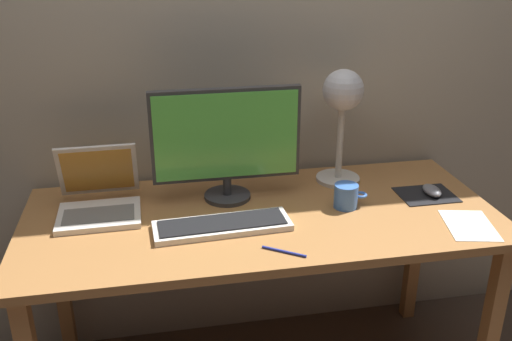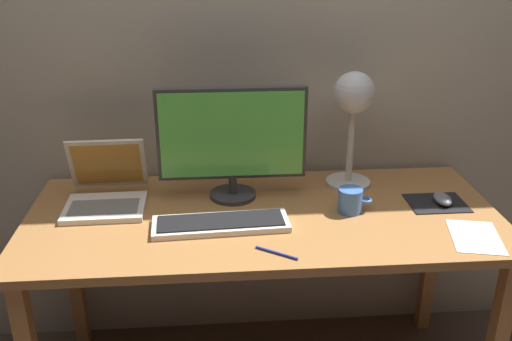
% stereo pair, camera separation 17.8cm
% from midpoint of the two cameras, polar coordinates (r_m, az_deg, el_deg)
% --- Properties ---
extents(back_wall, '(4.80, 0.06, 2.60)m').
position_cam_midpoint_polar(back_wall, '(2.11, -4.03, 14.31)').
color(back_wall, '#B2A893').
rests_on(back_wall, ground).
extents(desk, '(1.60, 0.70, 0.74)m').
position_cam_midpoint_polar(desk, '(1.94, -2.06, -6.49)').
color(desk, '#A8703D').
rests_on(desk, ground).
extents(monitor, '(0.52, 0.17, 0.40)m').
position_cam_midpoint_polar(monitor, '(1.93, -5.69, 3.11)').
color(monitor, '#38383A').
rests_on(monitor, desk).
extents(keyboard_main, '(0.45, 0.16, 0.03)m').
position_cam_midpoint_polar(keyboard_main, '(1.81, -6.27, -5.64)').
color(keyboard_main, silver).
rests_on(keyboard_main, desk).
extents(laptop, '(0.28, 0.29, 0.22)m').
position_cam_midpoint_polar(laptop, '(2.00, -18.20, -2.29)').
color(laptop, silver).
rests_on(laptop, desk).
extents(desk_lamp, '(0.17, 0.17, 0.43)m').
position_cam_midpoint_polar(desk_lamp, '(2.06, 6.34, 6.90)').
color(desk_lamp, beige).
rests_on(desk_lamp, desk).
extents(mousepad, '(0.20, 0.16, 0.00)m').
position_cam_midpoint_polar(mousepad, '(2.10, 14.62, -2.46)').
color(mousepad, black).
rests_on(mousepad, desk).
extents(mouse, '(0.06, 0.10, 0.03)m').
position_cam_midpoint_polar(mouse, '(2.09, 15.16, -2.03)').
color(mouse, slate).
rests_on(mouse, mousepad).
extents(coffee_mug, '(0.12, 0.08, 0.08)m').
position_cam_midpoint_polar(coffee_mug, '(1.94, 6.60, -2.65)').
color(coffee_mug, '#3F72CC').
rests_on(coffee_mug, desk).
extents(paper_sheet_near_mouse, '(0.19, 0.24, 0.00)m').
position_cam_midpoint_polar(paper_sheet_near_mouse, '(1.92, 18.44, -5.38)').
color(paper_sheet_near_mouse, white).
rests_on(paper_sheet_near_mouse, desk).
extents(pen, '(0.12, 0.09, 0.01)m').
position_cam_midpoint_polar(pen, '(1.68, -0.19, -8.33)').
color(pen, '#2633A5').
rests_on(pen, desk).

